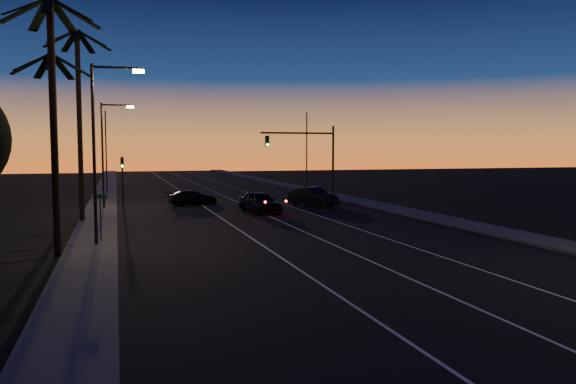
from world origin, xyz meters
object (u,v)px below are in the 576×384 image
object	(u,v)px
signal_mast	(309,150)
lead_car	(260,202)
cross_car	(193,198)
right_car	(313,197)

from	to	relation	value
signal_mast	lead_car	bearing A→B (deg)	-130.74
signal_mast	lead_car	size ratio (longest dim) A/B	1.27
signal_mast	lead_car	world-z (taller)	signal_mast
lead_car	cross_car	size ratio (longest dim) A/B	1.20
right_car	cross_car	size ratio (longest dim) A/B	1.09
signal_mast	cross_car	size ratio (longest dim) A/B	1.52
right_car	signal_mast	bearing A→B (deg)	75.08
right_car	cross_car	distance (m)	10.41
lead_car	right_car	xyz separation A→B (m)	(5.53, 3.39, -0.02)
lead_car	cross_car	distance (m)	8.35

